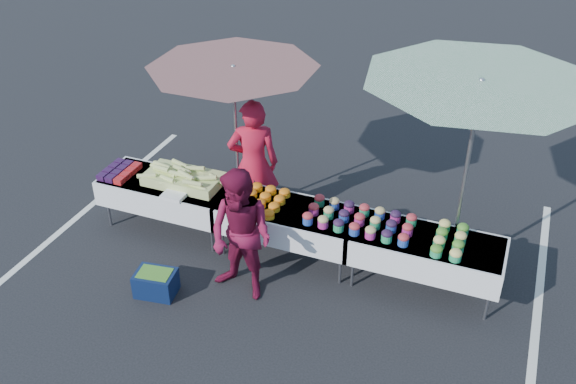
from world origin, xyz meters
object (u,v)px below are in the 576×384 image
at_px(vendor, 253,164).
at_px(customer, 241,236).
at_px(table_right, 426,250).
at_px(storage_bin, 156,282).
at_px(umbrella_right, 478,99).
at_px(table_left, 168,192).
at_px(table_center, 288,219).
at_px(umbrella_left, 234,80).

relative_size(vendor, customer, 1.11).
bearing_deg(table_right, storage_bin, -156.56).
bearing_deg(customer, vendor, 120.42).
distance_m(table_right, customer, 2.24).
distance_m(vendor, storage_bin, 2.10).
bearing_deg(umbrella_right, table_left, -174.12).
distance_m(table_right, storage_bin, 3.33).
bearing_deg(table_left, umbrella_right, 5.88).
bearing_deg(vendor, table_left, 2.89).
relative_size(table_center, table_right, 1.00).
bearing_deg(customer, umbrella_left, 128.49).
height_order(table_right, storage_bin, table_right).
height_order(table_left, table_right, same).
relative_size(umbrella_right, storage_bin, 5.92).
distance_m(table_left, umbrella_left, 1.83).
distance_m(table_center, umbrella_left, 1.94).
xyz_separation_m(table_left, customer, (1.56, -0.90, 0.28)).
height_order(table_right, umbrella_left, umbrella_left).
xyz_separation_m(umbrella_right, storage_bin, (-3.32, -1.72, -2.28)).
bearing_deg(table_right, table_center, 180.00).
distance_m(table_center, umbrella_right, 2.82).
height_order(table_center, umbrella_left, umbrella_left).
distance_m(table_left, vendor, 1.26).
bearing_deg(umbrella_right, umbrella_left, 175.44).
bearing_deg(umbrella_right, vendor, 176.75).
relative_size(table_left, storage_bin, 3.48).
bearing_deg(vendor, umbrella_left, -41.78).
bearing_deg(umbrella_right, storage_bin, -152.64).
height_order(table_right, customer, customer).
distance_m(table_center, vendor, 0.99).
bearing_deg(vendor, umbrella_right, 152.00).
height_order(table_center, vendor, vendor).
height_order(table_right, vendor, vendor).
xyz_separation_m(customer, umbrella_right, (2.32, 1.30, 1.59)).
xyz_separation_m(table_center, vendor, (-0.73, 0.56, 0.37)).
xyz_separation_m(umbrella_left, storage_bin, (-0.22, -1.96, -1.94)).
bearing_deg(table_left, table_right, 0.00).
relative_size(table_center, umbrella_right, 0.59).
xyz_separation_m(table_center, storage_bin, (-1.23, -1.32, -0.42)).
height_order(table_center, customer, customer).
bearing_deg(table_center, table_left, 180.00).
height_order(table_left, umbrella_left, umbrella_left).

